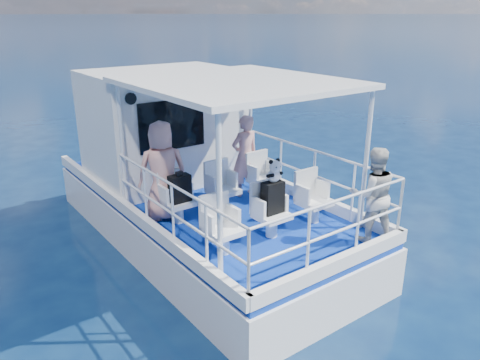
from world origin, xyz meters
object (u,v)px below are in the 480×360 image
(passenger_port_fwd, at_px, (163,171))
(passenger_stbd_aft, at_px, (373,195))
(panda, at_px, (274,171))
(backpack_center, at_px, (273,198))

(passenger_port_fwd, bearing_deg, passenger_stbd_aft, 150.17)
(passenger_port_fwd, height_order, panda, passenger_port_fwd)
(passenger_port_fwd, height_order, passenger_stbd_aft, passenger_port_fwd)
(passenger_port_fwd, relative_size, panda, 4.71)
(passenger_stbd_aft, distance_m, panda, 1.49)
(passenger_port_fwd, distance_m, panda, 1.89)
(passenger_stbd_aft, relative_size, backpack_center, 2.90)
(passenger_stbd_aft, bearing_deg, backpack_center, -9.09)
(panda, bearing_deg, backpack_center, -167.32)
(passenger_stbd_aft, xyz_separation_m, backpack_center, (-1.11, 0.96, -0.09))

